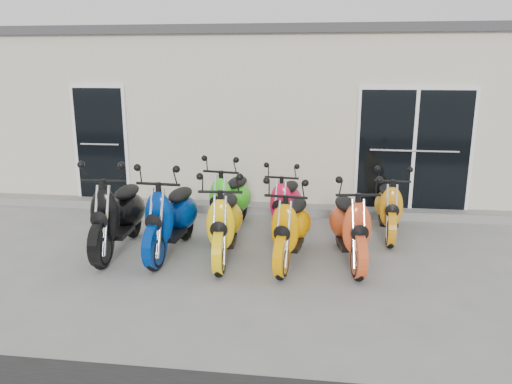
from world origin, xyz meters
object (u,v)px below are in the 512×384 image
at_px(scooter_front_black, 117,204).
at_px(scooter_front_orange_a, 225,213).
at_px(scooter_front_blue, 171,207).
at_px(scooter_back_green, 230,192).
at_px(scooter_front_red, 350,216).
at_px(scooter_front_orange_b, 291,218).
at_px(scooter_back_red, 286,195).
at_px(scooter_back_yellow, 389,199).

xyz_separation_m(scooter_front_black, scooter_front_orange_a, (1.59, -0.09, -0.05)).
relative_size(scooter_front_blue, scooter_back_green, 1.06).
height_order(scooter_front_blue, scooter_front_red, scooter_front_blue).
xyz_separation_m(scooter_front_black, scooter_front_orange_b, (2.52, -0.10, -0.07)).
height_order(scooter_back_green, scooter_back_red, scooter_back_green).
xyz_separation_m(scooter_front_orange_b, scooter_back_red, (-0.17, 1.30, -0.03)).
distance_m(scooter_front_blue, scooter_front_orange_a, 0.80).
distance_m(scooter_front_black, scooter_front_red, 3.31).
xyz_separation_m(scooter_front_red, scooter_back_yellow, (0.66, 1.20, -0.05)).
distance_m(scooter_front_blue, scooter_front_orange_b, 1.73).
relative_size(scooter_front_orange_a, scooter_front_orange_b, 1.03).
xyz_separation_m(scooter_back_green, scooter_back_yellow, (2.54, 0.08, -0.06)).
bearing_deg(scooter_back_green, scooter_front_black, -133.28).
bearing_deg(scooter_front_red, scooter_front_blue, 171.60).
relative_size(scooter_front_black, scooter_front_orange_b, 1.11).
relative_size(scooter_front_black, scooter_front_orange_a, 1.08).
xyz_separation_m(scooter_front_blue, scooter_front_red, (2.52, -0.01, -0.04)).
xyz_separation_m(scooter_front_blue, scooter_front_orange_b, (1.72, -0.12, -0.06)).
bearing_deg(scooter_back_red, scooter_front_red, -44.23).
relative_size(scooter_front_orange_b, scooter_front_red, 0.98).
bearing_deg(scooter_front_red, scooter_front_orange_a, 175.01).
xyz_separation_m(scooter_back_green, scooter_back_red, (0.91, 0.07, -0.05)).
relative_size(scooter_front_orange_a, scooter_back_green, 1.00).
height_order(scooter_front_orange_a, scooter_back_green, scooter_front_orange_a).
height_order(scooter_front_black, scooter_front_red, scooter_front_black).
height_order(scooter_front_orange_b, scooter_back_yellow, scooter_front_orange_b).
height_order(scooter_front_blue, scooter_front_orange_b, scooter_front_blue).
relative_size(scooter_front_blue, scooter_front_orange_b, 1.09).
bearing_deg(scooter_front_blue, scooter_front_orange_a, -4.12).
distance_m(scooter_front_orange_b, scooter_back_red, 1.31).
bearing_deg(scooter_back_yellow, scooter_front_blue, -157.18).
relative_size(scooter_front_black, scooter_back_yellow, 1.18).
height_order(scooter_front_blue, scooter_front_orange_a, scooter_front_blue).
height_order(scooter_front_red, scooter_back_yellow, scooter_front_red).
bearing_deg(scooter_back_red, scooter_back_yellow, 7.04).
height_order(scooter_front_orange_a, scooter_back_yellow, scooter_front_orange_a).
distance_m(scooter_front_orange_a, scooter_back_red, 1.50).
height_order(scooter_front_black, scooter_front_orange_a, scooter_front_black).
height_order(scooter_back_green, scooter_back_yellow, scooter_back_green).
bearing_deg(scooter_front_orange_a, scooter_front_red, -0.83).
bearing_deg(scooter_front_black, scooter_front_red, -2.04).
xyz_separation_m(scooter_front_blue, scooter_back_red, (1.56, 1.19, -0.09)).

